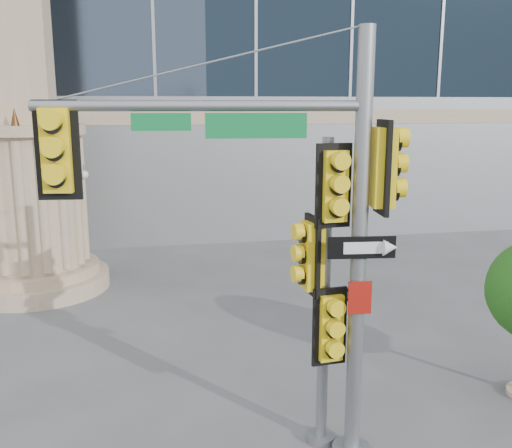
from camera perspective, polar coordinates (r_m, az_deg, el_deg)
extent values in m
plane|color=#545456|center=(11.07, 4.25, -18.94)|extent=(120.00, 120.00, 0.00)
cylinder|color=tan|center=(19.24, -21.02, -5.33)|extent=(4.40, 4.40, 0.50)
cylinder|color=tan|center=(19.13, -21.11, -4.19)|extent=(3.80, 3.80, 0.30)
cylinder|color=tan|center=(18.68, -21.60, 2.17)|extent=(3.00, 3.00, 4.00)
cylinder|color=tan|center=(18.48, -22.10, 8.76)|extent=(3.50, 3.50, 0.30)
cone|color=#472D14|center=(18.27, -18.14, 10.27)|extent=(0.24, 0.24, 0.50)
cylinder|color=slate|center=(8.89, 10.23, -3.15)|extent=(0.25, 0.25, 6.77)
cylinder|color=slate|center=(8.31, -5.55, 11.69)|extent=(4.73, 0.72, 0.16)
cube|color=#0E7736|center=(8.31, 0.02, 9.80)|extent=(1.46, 0.22, 0.36)
cube|color=yellow|center=(8.61, -19.21, 6.96)|extent=(0.65, 0.39, 1.41)
cube|color=yellow|center=(8.74, 12.56, 5.54)|extent=(0.39, 0.65, 1.41)
cube|color=black|center=(8.71, 10.53, -2.33)|extent=(1.04, 0.16, 0.34)
cube|color=#A1160E|center=(8.93, 10.34, -7.26)|extent=(0.36, 0.08, 0.52)
cylinder|color=slate|center=(10.50, 6.49, -20.44)|extent=(0.50, 0.50, 0.12)
cylinder|color=slate|center=(9.41, 6.85, -7.31)|extent=(0.19, 0.19, 5.17)
cube|color=yellow|center=(8.77, 7.73, 3.80)|extent=(0.59, 0.34, 1.29)
cube|color=yellow|center=(9.11, 5.64, -3.15)|extent=(0.34, 0.59, 1.29)
cube|color=yellow|center=(9.36, 7.34, -10.14)|extent=(0.59, 0.34, 1.29)
cube|color=black|center=(9.36, 8.21, -7.12)|extent=(0.64, 0.09, 0.21)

